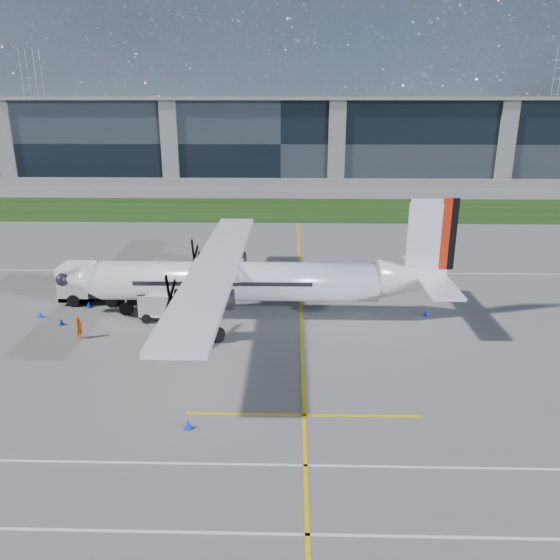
# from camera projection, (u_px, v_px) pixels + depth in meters

# --- Properties ---
(ground) EXTENTS (400.00, 400.00, 0.00)m
(ground) POSITION_uv_depth(u_px,v_px,m) (275.00, 221.00, 71.40)
(ground) COLOR #64615E
(ground) RESTS_ON ground
(grass_strip) EXTENTS (400.00, 18.00, 0.04)m
(grass_strip) POSITION_uv_depth(u_px,v_px,m) (277.00, 209.00, 78.98)
(grass_strip) COLOR #16370F
(grass_strip) RESTS_ON ground
(terminal_building) EXTENTS (120.00, 20.00, 15.00)m
(terminal_building) POSITION_uv_depth(u_px,v_px,m) (282.00, 140.00, 106.96)
(terminal_building) COLOR black
(terminal_building) RESTS_ON ground
(tree_line) EXTENTS (400.00, 6.00, 6.00)m
(tree_line) POSITION_uv_depth(u_px,v_px,m) (286.00, 141.00, 165.28)
(tree_line) COLOR black
(tree_line) RESTS_ON ground
(pylon_west) EXTENTS (9.00, 4.60, 30.00)m
(pylon_west) POSITION_uv_depth(u_px,v_px,m) (35.00, 99.00, 172.87)
(pylon_west) COLOR gray
(pylon_west) RESTS_ON ground
(yellow_taxiway_centerline) EXTENTS (0.20, 70.00, 0.01)m
(yellow_taxiway_centerline) POSITION_uv_depth(u_px,v_px,m) (301.00, 303.00, 42.88)
(yellow_taxiway_centerline) COLOR yellow
(yellow_taxiway_centerline) RESTS_ON ground
(white_lane_line) EXTENTS (90.00, 0.15, 0.01)m
(white_lane_line) POSITION_uv_depth(u_px,v_px,m) (227.00, 533.00, 20.19)
(white_lane_line) COLOR white
(white_lane_line) RESTS_ON ground
(turboprop_aircraft) EXTENTS (28.41, 29.46, 8.84)m
(turboprop_aircraft) POSITION_uv_depth(u_px,v_px,m) (253.00, 259.00, 38.89)
(turboprop_aircraft) COLOR white
(turboprop_aircraft) RESTS_ON ground
(fuel_tanker_truck) EXTENTS (8.57, 2.78, 3.21)m
(fuel_tanker_truck) POSITION_uv_depth(u_px,v_px,m) (106.00, 282.00, 42.79)
(fuel_tanker_truck) COLOR white
(fuel_tanker_truck) RESTS_ON ground
(baggage_tug) EXTENTS (3.39, 2.03, 2.03)m
(baggage_tug) POSITION_uv_depth(u_px,v_px,m) (163.00, 305.00, 39.58)
(baggage_tug) COLOR white
(baggage_tug) RESTS_ON ground
(ground_crew_person) EXTENTS (0.63, 0.81, 1.80)m
(ground_crew_person) POSITION_uv_depth(u_px,v_px,m) (79.00, 326.00, 36.32)
(ground_crew_person) COLOR #F25907
(ground_crew_person) RESTS_ON ground
(safety_cone_nose_stbd) EXTENTS (0.36, 0.36, 0.50)m
(safety_cone_nose_stbd) POSITION_uv_depth(u_px,v_px,m) (89.00, 304.00, 41.92)
(safety_cone_nose_stbd) COLOR #0E28EE
(safety_cone_nose_stbd) RESTS_ON ground
(safety_cone_stbdwing) EXTENTS (0.36, 0.36, 0.50)m
(safety_cone_stbdwing) POSITION_uv_depth(u_px,v_px,m) (244.00, 257.00, 54.37)
(safety_cone_stbdwing) COLOR #0E28EE
(safety_cone_stbdwing) RESTS_ON ground
(safety_cone_tail) EXTENTS (0.36, 0.36, 0.50)m
(safety_cone_tail) POSITION_uv_depth(u_px,v_px,m) (427.00, 313.00, 40.32)
(safety_cone_tail) COLOR #0E28EE
(safety_cone_tail) RESTS_ON ground
(safety_cone_fwd) EXTENTS (0.36, 0.36, 0.50)m
(safety_cone_fwd) POSITION_uv_depth(u_px,v_px,m) (40.00, 314.00, 40.03)
(safety_cone_fwd) COLOR #0E28EE
(safety_cone_fwd) RESTS_ON ground
(safety_cone_nose_port) EXTENTS (0.36, 0.36, 0.50)m
(safety_cone_nose_port) POSITION_uv_depth(u_px,v_px,m) (61.00, 322.00, 38.69)
(safety_cone_nose_port) COLOR #0E28EE
(safety_cone_nose_port) RESTS_ON ground
(safety_cone_portwing) EXTENTS (0.36, 0.36, 0.50)m
(safety_cone_portwing) POSITION_uv_depth(u_px,v_px,m) (188.00, 424.00, 26.51)
(safety_cone_portwing) COLOR #0E28EE
(safety_cone_portwing) RESTS_ON ground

